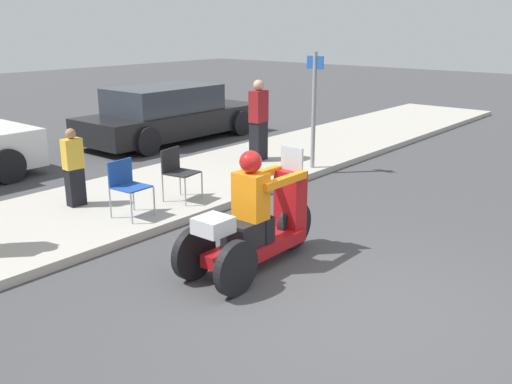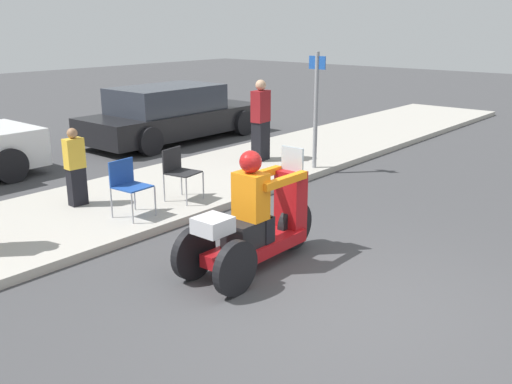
{
  "view_description": "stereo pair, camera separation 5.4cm",
  "coord_description": "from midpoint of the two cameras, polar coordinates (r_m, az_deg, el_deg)",
  "views": [
    {
      "loc": [
        -4.69,
        -2.6,
        2.84
      ],
      "look_at": [
        0.2,
        1.47,
        0.94
      ],
      "focal_mm": 40.0,
      "sensor_mm": 36.0,
      "label": 1
    },
    {
      "loc": [
        -4.66,
        -2.64,
        2.84
      ],
      "look_at": [
        0.2,
        1.47,
        0.94
      ],
      "focal_mm": 40.0,
      "sensor_mm": 36.0,
      "label": 2
    }
  ],
  "objects": [
    {
      "name": "street_sign",
      "position": [
        10.94,
        5.67,
        8.56
      ],
      "size": [
        0.08,
        0.36,
        2.2
      ],
      "color": "gray",
      "rests_on": "sidewalk_strip"
    },
    {
      "name": "parked_car_lot_left",
      "position": [
        14.36,
        -8.76,
        7.67
      ],
      "size": [
        4.79,
        2.0,
        1.35
      ],
      "color": "black",
      "rests_on": "ground"
    },
    {
      "name": "sidewalk_strip",
      "position": [
        9.04,
        -16.47,
        -1.98
      ],
      "size": [
        28.0,
        2.8,
        0.12
      ],
      "color": "#B2ADA3",
      "rests_on": "ground"
    },
    {
      "name": "spectator_by_tree",
      "position": [
        11.58,
        0.12,
        7.02
      ],
      "size": [
        0.41,
        0.27,
        1.63
      ],
      "color": "black",
      "rests_on": "sidewalk_strip"
    },
    {
      "name": "spectator_near_curb",
      "position": [
        9.1,
        -17.92,
        2.22
      ],
      "size": [
        0.29,
        0.19,
        1.2
      ],
      "color": "black",
      "rests_on": "sidewalk_strip"
    },
    {
      "name": "ground_plane",
      "position": [
        6.07,
        9.44,
        -11.52
      ],
      "size": [
        60.0,
        60.0,
        0.0
      ],
      "primitive_type": "plane",
      "color": "#424244"
    },
    {
      "name": "folding_chair_curbside",
      "position": [
        9.06,
        -8.09,
        2.32
      ],
      "size": [
        0.53,
        0.53,
        0.82
      ],
      "color": "#A5A8AD",
      "rests_on": "sidewalk_strip"
    },
    {
      "name": "folding_chair_set_back",
      "position": [
        8.42,
        -13.02,
        0.94
      ],
      "size": [
        0.49,
        0.49,
        0.82
      ],
      "color": "#A5A8AD",
      "rests_on": "sidewalk_strip"
    },
    {
      "name": "motorcycle_trike",
      "position": [
        6.77,
        -0.24,
        -3.37
      ],
      "size": [
        2.12,
        0.74,
        1.45
      ],
      "color": "black",
      "rests_on": "ground"
    }
  ]
}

